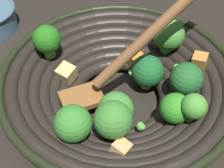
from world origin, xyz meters
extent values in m
plane|color=#28231E|center=(0.00, 0.00, 0.00)|extent=(4.00, 4.00, 0.00)
cylinder|color=black|center=(0.00, 0.00, 0.01)|extent=(0.14, 0.14, 0.01)
torus|color=black|center=(0.00, 0.00, 0.02)|extent=(0.19, 0.19, 0.02)
torus|color=black|center=(0.00, 0.00, 0.03)|extent=(0.23, 0.23, 0.02)
torus|color=black|center=(0.00, 0.00, 0.04)|extent=(0.26, 0.26, 0.02)
torus|color=black|center=(0.00, 0.00, 0.04)|extent=(0.29, 0.29, 0.02)
torus|color=black|center=(0.00, 0.00, 0.05)|extent=(0.32, 0.32, 0.02)
torus|color=black|center=(0.00, 0.00, 0.06)|extent=(0.35, 0.35, 0.02)
torus|color=black|center=(0.00, 0.00, 0.07)|extent=(0.39, 0.39, 0.02)
torus|color=black|center=(0.00, 0.00, 0.08)|extent=(0.41, 0.41, 0.01)
cylinder|color=#74A74A|center=(0.06, 0.00, 0.02)|extent=(0.03, 0.03, 0.02)
sphere|color=#439138|center=(0.06, 0.00, 0.06)|extent=(0.06, 0.06, 0.06)
cylinder|color=#65A845|center=(0.11, -0.06, 0.05)|extent=(0.04, 0.04, 0.02)
sphere|color=#3A8B31|center=(0.11, -0.06, 0.08)|extent=(0.06, 0.06, 0.06)
cylinder|color=#799F46|center=(-0.03, 0.05, 0.02)|extent=(0.03, 0.03, 0.02)
sphere|color=#1E642D|center=(-0.03, 0.05, 0.05)|extent=(0.06, 0.06, 0.06)
cylinder|color=#6FB450|center=(-0.10, 0.08, 0.06)|extent=(0.03, 0.03, 0.02)
sphere|color=#49953E|center=(-0.10, 0.08, 0.09)|extent=(0.06, 0.06, 0.06)
cylinder|color=#71AD46|center=(-0.05, -0.13, 0.07)|extent=(0.03, 0.03, 0.02)
sphere|color=#25761A|center=(-0.05, -0.13, 0.10)|extent=(0.05, 0.05, 0.05)
cylinder|color=#70AC4E|center=(0.06, 0.09, 0.04)|extent=(0.02, 0.02, 0.01)
sphere|color=#339226|center=(0.06, 0.09, 0.07)|extent=(0.05, 0.05, 0.05)
cylinder|color=#749B45|center=(0.10, 0.00, 0.05)|extent=(0.03, 0.03, 0.02)
sphere|color=#3F8634|center=(0.10, 0.00, 0.08)|extent=(0.06, 0.06, 0.06)
cylinder|color=#71A545|center=(0.00, 0.11, 0.05)|extent=(0.02, 0.02, 0.02)
sphere|color=#23642B|center=(0.00, 0.11, 0.08)|extent=(0.06, 0.06, 0.06)
cylinder|color=#5C9E3C|center=(0.07, 0.12, 0.06)|extent=(0.02, 0.02, 0.02)
sphere|color=green|center=(0.07, 0.12, 0.09)|extent=(0.04, 0.04, 0.04)
cube|color=#D1893F|center=(-0.05, 0.14, 0.07)|extent=(0.03, 0.03, 0.03)
cube|color=#E1AC6F|center=(0.13, 0.01, 0.06)|extent=(0.03, 0.04, 0.03)
cube|color=#C57E2B|center=(-0.08, 0.03, 0.04)|extent=(0.04, 0.04, 0.03)
cube|color=#D9B871|center=(-0.02, -0.10, 0.05)|extent=(0.04, 0.04, 0.04)
cylinder|color=#99D166|center=(0.08, 0.00, 0.05)|extent=(0.02, 0.02, 0.01)
cylinder|color=#6BC651|center=(-0.03, 0.02, 0.05)|extent=(0.01, 0.01, 0.01)
cylinder|color=#56B247|center=(0.08, 0.04, 0.05)|extent=(0.01, 0.01, 0.01)
cylinder|color=#56B247|center=(-0.08, 0.06, 0.04)|extent=(0.02, 0.02, 0.01)
cylinder|color=#56B247|center=(0.04, 0.09, 0.07)|extent=(0.02, 0.02, 0.00)
cylinder|color=#56B247|center=(-0.04, 0.10, 0.06)|extent=(0.01, 0.01, 0.01)
cylinder|color=#56B247|center=(0.09, -0.08, 0.06)|extent=(0.02, 0.02, 0.01)
cube|color=brown|center=(0.03, -0.06, 0.05)|extent=(0.08, 0.09, 0.01)
cylinder|color=brown|center=(-0.03, 0.06, 0.16)|extent=(0.13, 0.22, 0.20)
camera|label=1|loc=(0.35, 0.03, 0.43)|focal=47.69mm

